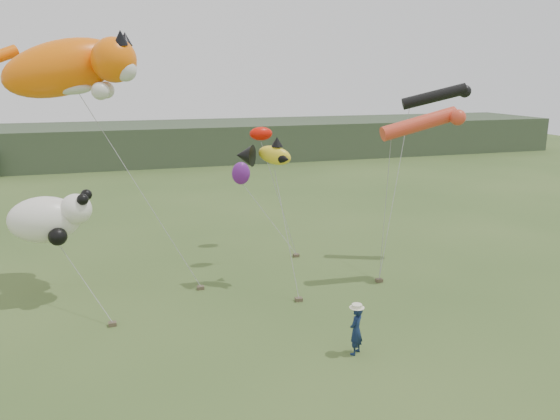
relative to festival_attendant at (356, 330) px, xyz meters
The scene contains 9 objects.
ground 1.61m from the festival_attendant, 107.30° to the left, with size 120.00×120.00×0.00m, color #385123.
headland 46.13m from the festival_attendant, 94.37° to the left, with size 90.00×13.00×4.00m.
festival_attendant is the anchor object (origin of this frame).
sandbag_anchors 6.77m from the festival_attendant, 102.70° to the left, with size 12.10×5.89×0.15m.
cat_kite 15.76m from the festival_attendant, 132.10° to the left, with size 6.66×3.61×3.41m.
fish_kite 8.96m from the festival_attendant, 99.50° to the left, with size 2.70×1.75×1.33m.
tube_kites 11.80m from the festival_attendant, 45.57° to the left, with size 5.93×4.57×2.44m.
panda_kite 13.23m from the festival_attendant, 141.73° to the left, with size 3.37×2.18×2.09m.
misc_kites 12.67m from the festival_attendant, 93.96° to the left, with size 1.34×3.93×3.41m.
Camera 1 is at (-7.01, -16.77, 9.30)m, focal length 35.00 mm.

